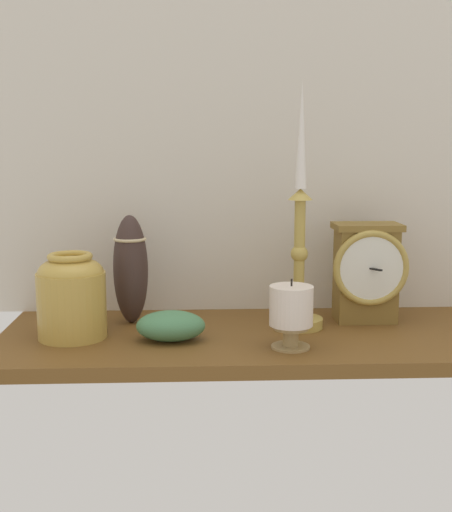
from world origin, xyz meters
TOP-DOWN VIEW (x-y plane):
  - ground_plane at (0.00, 0.00)cm, footprint 100.00×36.00cm
  - back_wall at (0.00, 18.50)cm, footprint 120.00×2.00cm
  - mantel_clock at (17.15, 6.91)cm, footprint 14.12×10.32cm
  - candlestick_tall_left at (3.74, 3.29)cm, footprint 9.07×9.07cm
  - brass_vase_jar at (-36.60, -1.46)cm, footprint 11.89×11.89cm
  - pillar_candle_front at (0.59, -9.22)cm, footprint 7.21×7.21cm
  - tall_ceramic_vase at (-27.25, 8.08)cm, footprint 6.49×6.49cm
  - ivy_sprig at (-19.41, -4.09)cm, footprint 11.88×8.32cm

SIDE VIEW (x-z plane):
  - ground_plane at x=0.00cm, z-range -2.40..0.00cm
  - ivy_sprig at x=-19.41cm, z-range 0.00..5.19cm
  - pillar_candle_front at x=0.59cm, z-range 0.34..12.01cm
  - brass_vase_jar at x=-36.60cm, z-range 0.26..15.21cm
  - mantel_clock at x=17.15cm, z-range 0.38..19.10cm
  - tall_ceramic_vase at x=-27.25cm, z-range 0.15..20.61cm
  - candlestick_tall_left at x=3.74cm, z-range -8.11..36.31cm
  - back_wall at x=0.00cm, z-range 0.00..65.00cm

